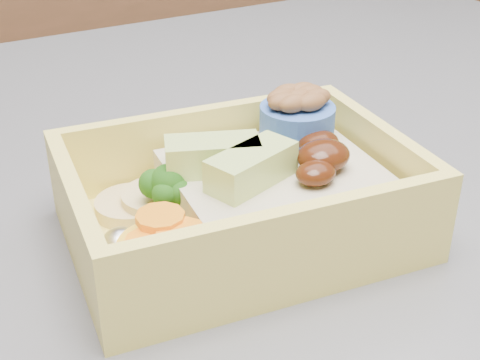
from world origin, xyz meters
TOP-DOWN VIEW (x-y plane):
  - bento_box at (0.07, -0.14)m, footprint 0.21×0.17m

SIDE VIEW (x-z plane):
  - bento_box at x=0.07m, z-range 0.91..0.98m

